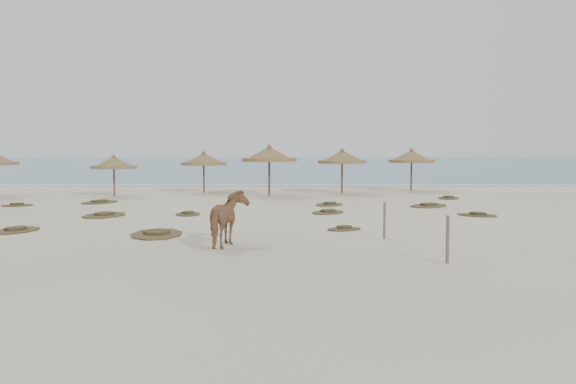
% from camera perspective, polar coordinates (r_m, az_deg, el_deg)
% --- Properties ---
extents(ground, '(160.00, 160.00, 0.00)m').
position_cam_1_polar(ground, '(23.41, -5.02, -3.57)').
color(ground, beige).
rests_on(ground, ground).
extents(ocean, '(200.00, 100.00, 0.01)m').
position_cam_1_polar(ocean, '(98.17, -1.42, 2.48)').
color(ocean, '#28507A').
rests_on(ocean, ground).
extents(foam_line, '(70.00, 0.60, 0.01)m').
position_cam_1_polar(foam_line, '(49.25, -2.54, 0.61)').
color(foam_line, white).
rests_on(foam_line, ground).
extents(palapa_1, '(3.39, 3.39, 2.60)m').
position_cam_1_polar(palapa_1, '(40.24, -15.23, 2.48)').
color(palapa_1, brown).
rests_on(palapa_1, ground).
extents(palapa_2, '(3.86, 3.86, 2.77)m').
position_cam_1_polar(palapa_2, '(42.06, -7.50, 2.86)').
color(palapa_2, brown).
rests_on(palapa_2, ground).
extents(palapa_3, '(4.52, 4.52, 3.22)m').
position_cam_1_polar(palapa_3, '(39.46, -1.68, 3.31)').
color(palapa_3, brown).
rests_on(palapa_3, ground).
extents(palapa_4, '(3.59, 3.59, 2.96)m').
position_cam_1_polar(palapa_4, '(41.34, 4.83, 3.07)').
color(palapa_4, brown).
rests_on(palapa_4, ground).
extents(palapa_5, '(4.01, 4.01, 2.95)m').
position_cam_1_polar(palapa_5, '(44.12, 10.93, 3.07)').
color(palapa_5, brown).
rests_on(palapa_5, ground).
extents(horse, '(1.27, 2.18, 1.74)m').
position_cam_1_polar(horse, '(20.08, -5.32, -2.40)').
color(horse, '#9C6946').
rests_on(horse, ground).
extents(fence_post_near, '(0.13, 0.13, 1.30)m').
position_cam_1_polar(fence_post_near, '(17.76, 14.00, -4.11)').
color(fence_post_near, '#6A614F').
rests_on(fence_post_near, ground).
extents(fence_post_far, '(0.09, 0.09, 1.24)m').
position_cam_1_polar(fence_post_far, '(21.92, 8.58, -2.52)').
color(fence_post_far, '#6A614F').
rests_on(fence_post_far, ground).
extents(scrub_1, '(2.21, 2.87, 0.16)m').
position_cam_1_polar(scrub_1, '(29.57, -16.01, -1.97)').
color(scrub_1, brown).
rests_on(scrub_1, ground).
extents(scrub_2, '(1.15, 1.72, 0.16)m').
position_cam_1_polar(scrub_2, '(29.25, -8.88, -1.92)').
color(scrub_2, brown).
rests_on(scrub_2, ground).
extents(scrub_3, '(2.13, 2.39, 0.16)m').
position_cam_1_polar(scrub_3, '(29.70, 3.57, -1.78)').
color(scrub_3, brown).
rests_on(scrub_3, ground).
extents(scrub_4, '(2.14, 1.98, 0.16)m').
position_cam_1_polar(scrub_4, '(29.71, 16.49, -1.95)').
color(scrub_4, brown).
rests_on(scrub_4, ground).
extents(scrub_5, '(2.87, 3.02, 0.16)m').
position_cam_1_polar(scrub_5, '(33.54, 12.39, -1.17)').
color(scrub_5, brown).
rests_on(scrub_5, ground).
extents(scrub_6, '(2.44, 2.80, 0.16)m').
position_cam_1_polar(scrub_6, '(36.12, -16.39, -0.86)').
color(scrub_6, brown).
rests_on(scrub_6, ground).
extents(scrub_7, '(1.99, 2.37, 0.16)m').
position_cam_1_polar(scrub_7, '(33.43, 3.70, -1.09)').
color(scrub_7, brown).
rests_on(scrub_7, ground).
extents(scrub_8, '(1.81, 1.47, 0.16)m').
position_cam_1_polar(scrub_8, '(35.76, -22.95, -1.07)').
color(scrub_8, brown).
rests_on(scrub_8, ground).
extents(scrub_9, '(1.99, 2.89, 0.16)m').
position_cam_1_polar(scrub_9, '(23.05, -11.59, -3.64)').
color(scrub_9, brown).
rests_on(scrub_9, ground).
extents(scrub_10, '(1.79, 2.16, 0.16)m').
position_cam_1_polar(scrub_10, '(38.41, 14.07, -0.51)').
color(scrub_10, brown).
rests_on(scrub_10, ground).
extents(scrub_11, '(1.88, 2.41, 0.16)m').
position_cam_1_polar(scrub_11, '(25.55, -23.03, -3.12)').
color(scrub_11, brown).
rests_on(scrub_11, ground).
extents(scrub_12, '(1.62, 1.40, 0.16)m').
position_cam_1_polar(scrub_12, '(23.98, 5.01, -3.26)').
color(scrub_12, brown).
rests_on(scrub_12, ground).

